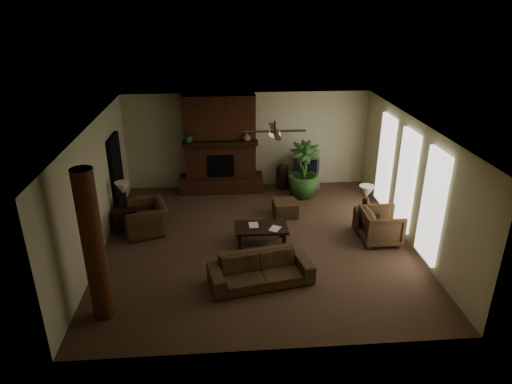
{
  "coord_description": "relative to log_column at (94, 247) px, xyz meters",
  "views": [
    {
      "loc": [
        -0.76,
        -9.17,
        5.25
      ],
      "look_at": [
        0.0,
        0.4,
        1.1
      ],
      "focal_mm": 31.76,
      "sensor_mm": 36.0,
      "label": 1
    }
  ],
  "objects": [
    {
      "name": "side_table_right",
      "position": [
        5.6,
        2.74,
        -1.12
      ],
      "size": [
        0.52,
        0.52,
        0.55
      ],
      "primitive_type": "cube",
      "rotation": [
        0.0,
        0.0,
        -0.03
      ],
      "color": "black",
      "rests_on": "ground"
    },
    {
      "name": "mantel_vase",
      "position": [
        2.89,
        5.34,
        0.27
      ],
      "size": [
        0.24,
        0.25,
        0.22
      ],
      "primitive_type": "imported",
      "rotation": [
        0.0,
        0.0,
        -0.09
      ],
      "color": "brown",
      "rests_on": "fireplace"
    },
    {
      "name": "armchair_left",
      "position": [
        0.29,
        3.17,
        -0.91
      ],
      "size": [
        1.03,
        1.28,
        0.97
      ],
      "primitive_type": "imported",
      "rotation": [
        0.0,
        0.0,
        -1.26
      ],
      "color": "#503A22",
      "rests_on": "ground"
    },
    {
      "name": "sofa",
      "position": [
        2.88,
        0.78,
        -1.0
      ],
      "size": [
        2.11,
        0.98,
        0.8
      ],
      "primitive_type": "imported",
      "rotation": [
        0.0,
        0.0,
        0.2
      ],
      "color": "#503A22",
      "rests_on": "ground"
    },
    {
      "name": "lamp_right",
      "position": [
        5.54,
        2.72,
        -0.4
      ],
      "size": [
        0.44,
        0.44,
        0.65
      ],
      "color": "black",
      "rests_on": "side_table_right"
    },
    {
      "name": "side_table_left",
      "position": [
        -0.2,
        3.35,
        -1.12
      ],
      "size": [
        0.61,
        0.61,
        0.55
      ],
      "primitive_type": "cube",
      "rotation": [
        0.0,
        0.0,
        0.25
      ],
      "color": "black",
      "rests_on": "ground"
    },
    {
      "name": "armchair_right",
      "position": [
        5.79,
        2.21,
        -0.96
      ],
      "size": [
        0.81,
        0.87,
        0.88
      ],
      "primitive_type": "imported",
      "rotation": [
        0.0,
        0.0,
        1.56
      ],
      "color": "#503A22",
      "rests_on": "ground"
    },
    {
      "name": "fireplace",
      "position": [
        2.15,
        5.62,
        -0.24
      ],
      "size": [
        2.4,
        0.7,
        2.8
      ],
      "color": "#532916",
      "rests_on": "ground"
    },
    {
      "name": "windows",
      "position": [
        6.4,
        2.6,
        -0.05
      ],
      "size": [
        0.08,
        3.65,
        2.35
      ],
      "color": "white",
      "rests_on": "ground"
    },
    {
      "name": "room_shell",
      "position": [
        2.95,
        2.4,
        0.0
      ],
      "size": [
        7.0,
        7.0,
        7.0
      ],
      "color": "brown",
      "rests_on": "ground"
    },
    {
      "name": "tv_stand",
      "position": [
        4.59,
        5.55,
        -1.15
      ],
      "size": [
        0.96,
        0.73,
        0.5
      ],
      "primitive_type": "cube",
      "rotation": [
        0.0,
        0.0,
        0.3
      ],
      "color": "silver",
      "rests_on": "ground"
    },
    {
      "name": "book_b",
      "position": [
        3.24,
        2.25,
        -0.82
      ],
      "size": [
        0.19,
        0.13,
        0.29
      ],
      "primitive_type": "imported",
      "rotation": [
        0.0,
        0.0,
        -0.53
      ],
      "color": "#999999",
      "rests_on": "coffee_table"
    },
    {
      "name": "doorway",
      "position": [
        -0.49,
        4.2,
        -0.35
      ],
      "size": [
        0.1,
        1.0,
        2.1
      ],
      "primitive_type": "cube",
      "color": "black",
      "rests_on": "ground"
    },
    {
      "name": "ceiling_fan",
      "position": [
        3.35,
        2.7,
        1.13
      ],
      "size": [
        1.35,
        1.35,
        0.37
      ],
      "color": "black",
      "rests_on": "ceiling"
    },
    {
      "name": "tv",
      "position": [
        4.65,
        5.54,
        -0.64
      ],
      "size": [
        0.68,
        0.56,
        0.52
      ],
      "color": "#39393C",
      "rests_on": "tv_stand"
    },
    {
      "name": "mantel_plant",
      "position": [
        1.3,
        5.37,
        0.32
      ],
      "size": [
        0.4,
        0.44,
        0.33
      ],
      "primitive_type": "imported",
      "rotation": [
        0.0,
        0.0,
        -0.06
      ],
      "color": "#305823",
      "rests_on": "fireplace"
    },
    {
      "name": "coffee_table",
      "position": [
        3.03,
        2.36,
        -1.03
      ],
      "size": [
        1.2,
        0.7,
        0.43
      ],
      "color": "black",
      "rests_on": "ground"
    },
    {
      "name": "log_column",
      "position": [
        0.0,
        0.0,
        0.0
      ],
      "size": [
        0.36,
        0.36,
        2.8
      ],
      "primitive_type": "cylinder",
      "color": "#582D16",
      "rests_on": "ground"
    },
    {
      "name": "lamp_left",
      "position": [
        -0.2,
        3.41,
        -0.4
      ],
      "size": [
        0.44,
        0.44,
        0.65
      ],
      "color": "black",
      "rests_on": "side_table_left"
    },
    {
      "name": "floor_vase",
      "position": [
        3.94,
        5.55,
        -0.97
      ],
      "size": [
        0.34,
        0.34,
        0.77
      ],
      "color": "black",
      "rests_on": "ground"
    },
    {
      "name": "floor_plant",
      "position": [
        4.46,
        4.96,
        -0.96
      ],
      "size": [
        0.93,
        1.61,
        0.89
      ],
      "primitive_type": "imported",
      "rotation": [
        0.0,
        0.0,
        -0.03
      ],
      "color": "#305823",
      "rests_on": "ground"
    },
    {
      "name": "book_a",
      "position": [
        2.75,
        2.4,
        -0.83
      ],
      "size": [
        0.22,
        0.03,
        0.29
      ],
      "primitive_type": "imported",
      "rotation": [
        0.0,
        0.0,
        0.01
      ],
      "color": "#999999",
      "rests_on": "coffee_table"
    },
    {
      "name": "ottoman",
      "position": [
        3.79,
        3.75,
        -1.2
      ],
      "size": [
        0.64,
        0.64,
        0.4
      ],
      "primitive_type": "cube",
      "rotation": [
        0.0,
        0.0,
        0.06
      ],
      "color": "#503A22",
      "rests_on": "ground"
    }
  ]
}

